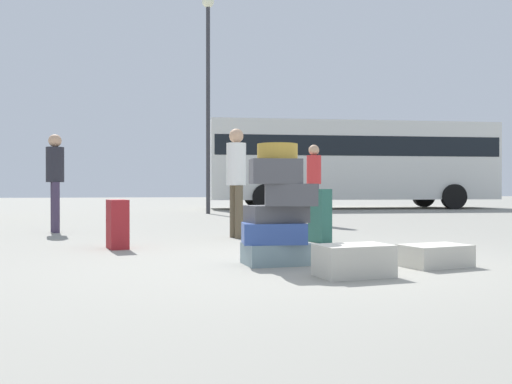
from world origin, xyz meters
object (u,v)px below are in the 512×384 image
Objects in this scene: suitcase_maroon_left_side at (118,224)px; person_passerby_in_red at (55,174)px; suitcase_teal_foreground_far at (320,216)px; parked_bus at (351,159)px; lamp_post at (208,73)px; suitcase_cream_upright_blue at (354,261)px; person_tourist_with_camera at (236,173)px; suitcase_cream_foreground_near at (435,256)px; person_bearded_onlooker at (314,177)px; suitcase_tower at (278,212)px.

suitcase_maroon_left_side is 3.14m from person_passerby_in_red.
parked_bus is at bearing 48.04° from suitcase_teal_foreground_far.
suitcase_teal_foreground_far is 9.76m from lamp_post.
suitcase_cream_upright_blue is at bearing 14.30° from person_passerby_in_red.
suitcase_cream_foreground_near is at bearing 9.47° from person_tourist_with_camera.
person_tourist_with_camera reaches higher than person_bearded_onlooker.
person_bearded_onlooker is at bearing -73.39° from lamp_post.
lamp_post is (-0.64, 8.96, 3.81)m from suitcase_teal_foreground_far.
person_passerby_in_red is (-2.85, 4.61, 0.48)m from suitcase_tower.
lamp_post is (3.30, 6.45, 3.18)m from person_passerby_in_red.
suitcase_tower is 0.72× the size of person_passerby_in_red.
person_tourist_with_camera reaches higher than suitcase_teal_foreground_far.
suitcase_teal_foreground_far is at bearing 36.45° from person_tourist_with_camera.
suitcase_maroon_left_side is 10.26m from lamp_post.
suitcase_maroon_left_side is 0.37× the size of person_tourist_with_camera.
person_bearded_onlooker is at bearing -111.86° from parked_bus.
suitcase_cream_foreground_near is at bearing 23.66° from person_passerby_in_red.
lamp_post is (0.45, 11.06, 3.66)m from suitcase_tower.
person_passerby_in_red is (-3.95, 2.51, 0.64)m from suitcase_teal_foreground_far.
lamp_post is (-0.03, 11.91, 4.05)m from suitcase_cream_upright_blue.
suitcase_cream_upright_blue is 12.58m from lamp_post.
person_tourist_with_camera is (-1.05, 0.89, 0.62)m from suitcase_teal_foreground_far.
suitcase_teal_foreground_far reaches higher than suitcase_cream_foreground_near.
suitcase_tower is 2.46m from suitcase_maroon_left_side.
person_passerby_in_red reaches higher than suitcase_tower.
suitcase_tower is 15.54m from parked_bus.
suitcase_teal_foreground_far is 0.45× the size of person_bearded_onlooker.
person_passerby_in_red is at bearing 128.06° from suitcase_teal_foreground_far.
suitcase_tower is 3.03m from person_tourist_with_camera.
suitcase_teal_foreground_far is 0.45× the size of person_tourist_with_camera.
lamp_post is at bearing 163.73° from person_tourist_with_camera.
suitcase_teal_foreground_far is 2.56m from suitcase_cream_foreground_near.
parked_bus reaches higher than person_tourist_with_camera.
suitcase_cream_foreground_near is at bearing -15.58° from suitcase_tower.
suitcase_teal_foreground_far is 2.77m from suitcase_maroon_left_side.
suitcase_cream_upright_blue is 6.45m from person_passerby_in_red.
lamp_post reaches higher than person_bearded_onlooker.
person_passerby_in_red reaches higher than suitcase_cream_foreground_near.
person_bearded_onlooker is at bearing 67.10° from suitcase_cream_upright_blue.
person_bearded_onlooker is (0.59, 6.04, 0.89)m from suitcase_cream_foreground_near.
suitcase_cream_foreground_near is at bearing 14.24° from suitcase_cream_upright_blue.
person_bearded_onlooker is (0.98, 3.53, 0.62)m from suitcase_teal_foreground_far.
suitcase_cream_foreground_near is at bearing 35.00° from person_bearded_onlooker.
person_bearded_onlooker is 3.33m from person_tourist_with_camera.
suitcase_maroon_left_side is at bearing -68.33° from person_tourist_with_camera.
suitcase_tower is 1.88× the size of suitcase_cream_foreground_near.
suitcase_maroon_left_side is 0.06× the size of parked_bus.
parked_bus is (5.01, 12.13, 1.46)m from suitcase_teal_foreground_far.
person_passerby_in_red is at bearing 117.04° from suitcase_cream_foreground_near.
suitcase_tower is at bearing 150.71° from suitcase_cream_foreground_near.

